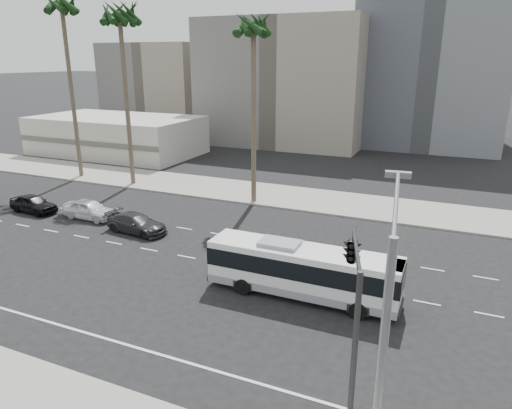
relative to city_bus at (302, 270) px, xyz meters
The scene contains 16 objects.
ground 6.11m from the city_bus, 161.05° to the left, with size 700.00×700.00×0.00m, color black.
sidewalk_north 18.35m from the city_bus, 107.77° to the left, with size 120.00×7.00×0.15m, color gray.
commercial_low 45.23m from the city_bus, 141.89° to the left, with size 22.00×12.16×5.00m.
midrise_beige_west 50.65m from the city_bus, 110.54° to the left, with size 24.00×18.00×18.00m, color slate.
midrise_gray_center 55.16m from the city_bus, 87.43° to the left, with size 20.00×20.00×26.00m, color #53565E.
midrise_beige_far 68.04m from the city_bus, 130.01° to the left, with size 18.00×16.00×15.00m, color slate.
civic_tower 254.77m from the city_bus, 91.72° to the left, with size 42.00×42.00×129.00m.
city_bus is the anchor object (origin of this frame).
car_a 15.06m from the city_bus, 163.27° to the left, with size 4.93×2.00×1.43m, color #28292A.
car_b 20.63m from the city_bus, 164.92° to the left, with size 4.61×1.85×1.57m, color silver.
car_c 25.85m from the city_bus, 169.49° to the left, with size 4.46×1.79×1.52m, color black.
streetlight_corner 13.54m from the city_bus, 63.80° to the right, with size 0.96×4.39×9.35m.
traffic_signal 8.95m from the city_bus, 60.12° to the right, with size 3.19×4.37×6.87m.
palm_near 21.78m from the city_bus, 122.51° to the left, with size 4.78×4.78×16.09m.
palm_mid 31.43m from the city_bus, 146.55° to the left, with size 5.70×5.70×17.58m.
palm_far 37.76m from the city_bus, 152.80° to the left, with size 5.47×5.47×18.78m.
Camera 1 is at (12.35, -23.75, 12.53)m, focal length 32.35 mm.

